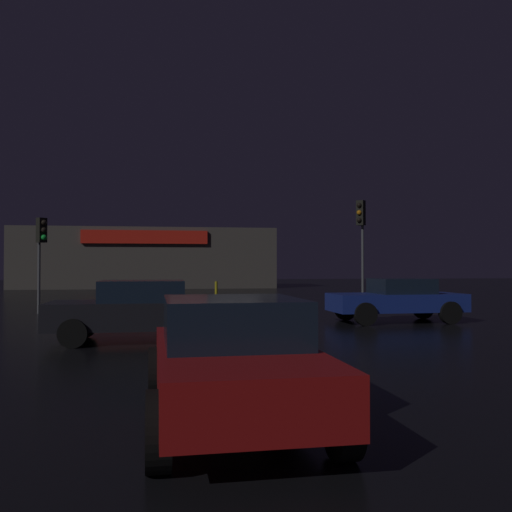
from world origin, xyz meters
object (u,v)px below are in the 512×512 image
Objects in this scene: traffic_signal_opposite at (361,226)px; car_far at (140,310)px; store_building at (147,258)px; traffic_signal_main at (41,241)px; car_crossing at (397,299)px; car_near at (233,359)px.

car_far is (-8.48, -8.65, -2.71)m from traffic_signal_opposite.
store_building reaches higher than traffic_signal_main.
car_crossing is (-0.62, -5.24, -2.73)m from traffic_signal_opposite.
car_far is at bearing 101.47° from car_near.
car_far is 8.57m from car_crossing.
traffic_signal_main is 12.68m from traffic_signal_opposite.
store_building is 41.17m from car_near.
traffic_signal_opposite is 12.42m from car_far.
store_building is 25.71m from traffic_signal_main.
car_far is (1.52, -33.79, -1.70)m from store_building.
car_far is at bearing -134.44° from traffic_signal_opposite.
store_building is at bearing 107.16° from car_crossing.
car_far is at bearing -87.42° from store_building.
car_crossing is (7.86, 3.41, -0.02)m from car_far.
traffic_signal_main is at bearing -95.92° from store_building.
traffic_signal_main reaches higher than car_near.
traffic_signal_main reaches higher than car_far.
car_crossing is (6.39, 10.64, -0.02)m from car_near.
traffic_signal_main is 0.80× the size of traffic_signal_opposite.
store_building is at bearing 111.70° from traffic_signal_opposite.
store_building reaches higher than car_far.
traffic_signal_main is 13.12m from car_crossing.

